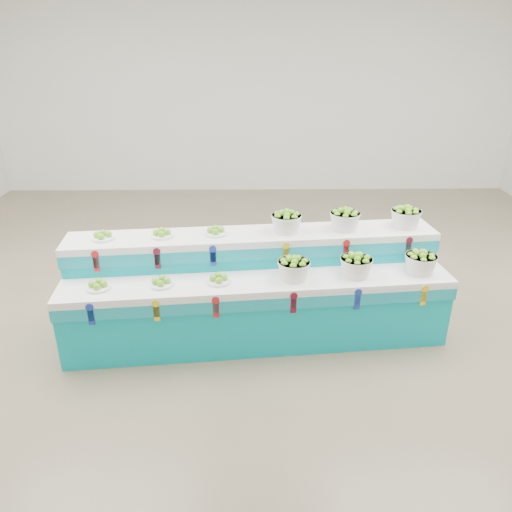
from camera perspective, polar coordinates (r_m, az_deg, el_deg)
name	(u,v)px	position (r m, az deg, el deg)	size (l,w,h in m)	color
ground	(264,318)	(5.34, 0.96, -7.36)	(10.00, 10.00, 0.00)	#6B6048
back_wall	(257,86)	(9.58, 0.08, 19.43)	(10.00, 10.00, 0.00)	silver
display_stand	(256,289)	(4.86, 0.00, -3.88)	(3.75, 0.97, 1.02)	#06A3B1
plate_lower_left	(98,284)	(4.62, -18.18, -3.20)	(0.22, 0.22, 0.09)	white
plate_lower_mid	(161,281)	(4.53, -11.14, -2.93)	(0.22, 0.22, 0.09)	white
plate_lower_right	(219,278)	(4.51, -4.45, -2.64)	(0.22, 0.22, 0.09)	white
basket_lower_left	(294,268)	(4.55, 4.49, -1.45)	(0.31, 0.31, 0.22)	silver
basket_lower_mid	(356,265)	(4.70, 11.74, -1.06)	(0.31, 0.31, 0.22)	silver
basket_lower_right	(421,262)	(4.93, 18.88, -0.67)	(0.31, 0.31, 0.22)	silver
plate_upper_left	(103,235)	(4.91, -17.68, 2.38)	(0.22, 0.22, 0.09)	white
plate_upper_mid	(162,233)	(4.83, -11.07, 2.73)	(0.22, 0.22, 0.09)	white
plate_upper_right	(216,230)	(4.81, -4.79, 3.03)	(0.22, 0.22, 0.09)	white
basket_upper_left	(286,221)	(4.86, 3.60, 4.10)	(0.31, 0.31, 0.22)	silver
basket_upper_mid	(345,219)	(4.99, 10.46, 4.31)	(0.31, 0.31, 0.22)	silver
basket_upper_right	(406,217)	(5.21, 17.28, 4.45)	(0.31, 0.31, 0.22)	silver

